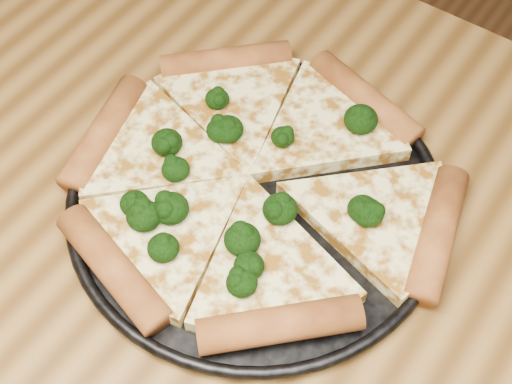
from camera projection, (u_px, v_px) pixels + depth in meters
The scene contains 3 objects.
pizza_pan at pixel (256, 198), 0.62m from camera, with size 0.33×0.33×0.02m.
pizza at pixel (254, 178), 0.62m from camera, with size 0.36×0.33×0.03m.
broccoli_florets at pixel (238, 188), 0.60m from camera, with size 0.21×0.23×0.02m.
Camera 1 is at (0.10, -0.15, 1.27)m, focal length 50.55 mm.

